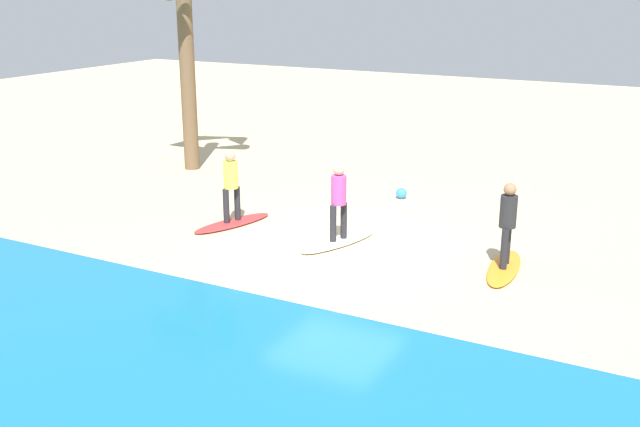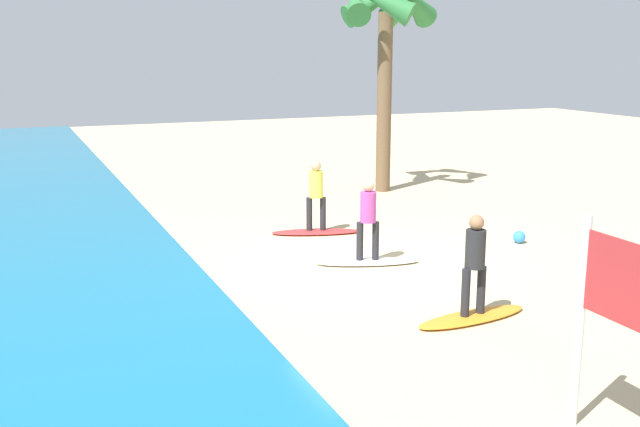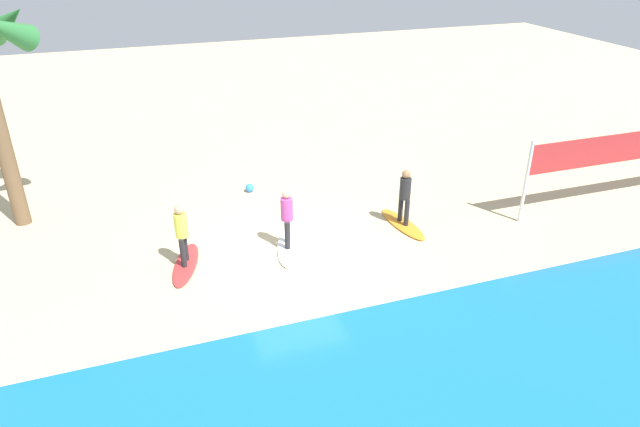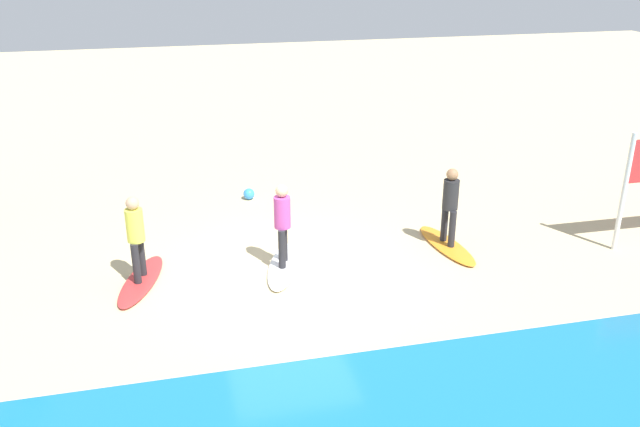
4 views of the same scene
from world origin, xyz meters
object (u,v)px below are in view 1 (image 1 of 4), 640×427
object	(u,v)px
surfboard_white	(338,242)
beach_ball	(401,193)
surfboard_red	(232,223)
surfboard_orange	(504,268)
surfer_white	(339,197)
surfer_orange	(508,219)
surfer_red	(231,181)

from	to	relation	value
surfboard_white	beach_ball	bearing A→B (deg)	-160.40
surfboard_white	surfboard_red	xyz separation A→B (m)	(2.71, -0.01, 0.00)
surfboard_orange	surfer_white	world-z (taller)	surfer_white
surfer_orange	surfboard_orange	bearing A→B (deg)	90.00
surfboard_orange	surfer_white	bearing A→B (deg)	-93.87
surfboard_orange	surfer_orange	world-z (taller)	surfer_orange
surfboard_orange	surfboard_red	world-z (taller)	same
surfer_orange	surfer_red	bearing A→B (deg)	1.14
surfboard_orange	beach_ball	xyz separation A→B (m)	(3.65, -3.72, 0.10)
surfboard_red	beach_ball	size ratio (longest dim) A/B	7.48
surfer_orange	surfer_red	world-z (taller)	same
surfer_white	beach_ball	world-z (taller)	surfer_white
surfboard_red	surfer_red	distance (m)	0.99
surfboard_orange	beach_ball	world-z (taller)	beach_ball
beach_ball	surfer_white	bearing A→B (deg)	92.14
surfboard_red	surfer_orange	bearing A→B (deg)	108.09
surfer_red	beach_ball	size ratio (longest dim) A/B	5.84
surfer_white	surfer_red	bearing A→B (deg)	-0.24
surfboard_red	surfboard_white	bearing A→B (deg)	106.71
surfboard_orange	surfboard_red	distance (m)	6.22
surfer_orange	surfer_white	size ratio (longest dim) A/B	1.00
surfer_orange	beach_ball	world-z (taller)	surfer_orange
surfboard_white	beach_ball	distance (m)	3.86
beach_ball	surfboard_red	bearing A→B (deg)	56.26
surfboard_red	surfer_red	world-z (taller)	surfer_red
surfboard_orange	surfboard_white	size ratio (longest dim) A/B	1.00
surfer_white	beach_ball	distance (m)	3.97
surfer_white	surfer_orange	bearing A→B (deg)	-177.79
surfer_white	surfboard_red	bearing A→B (deg)	-0.24
surfboard_orange	surfer_white	xyz separation A→B (m)	(3.50, 0.14, 0.99)
surfboard_red	beach_ball	distance (m)	4.63
surfer_white	beach_ball	bearing A→B (deg)	-87.86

